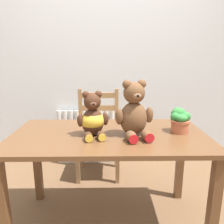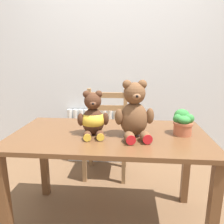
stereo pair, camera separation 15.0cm
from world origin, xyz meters
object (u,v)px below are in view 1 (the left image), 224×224
object	(u,v)px
teddy_bear_right	(134,112)
wooden_chair_behind	(98,133)
potted_plant	(180,120)
teddy_bear_left	(93,118)

from	to	relation	value
teddy_bear_right	wooden_chair_behind	bearing A→B (deg)	-82.07
teddy_bear_right	potted_plant	world-z (taller)	teddy_bear_right
wooden_chair_behind	potted_plant	distance (m)	1.07
teddy_bear_left	teddy_bear_right	size ratio (longest dim) A/B	0.81
wooden_chair_behind	potted_plant	world-z (taller)	wooden_chair_behind
wooden_chair_behind	potted_plant	xyz separation A→B (m)	(0.63, -0.77, 0.37)
wooden_chair_behind	teddy_bear_right	xyz separation A→B (m)	(0.29, -0.84, 0.45)
teddy_bear_left	potted_plant	xyz separation A→B (m)	(0.63, 0.06, -0.04)
teddy_bear_left	potted_plant	size ratio (longest dim) A/B	1.77
wooden_chair_behind	teddy_bear_left	distance (m)	0.93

